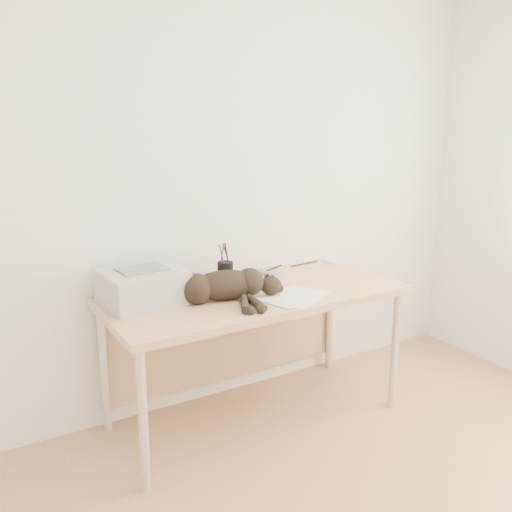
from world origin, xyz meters
TOP-DOWN VIEW (x-y plane):
  - wall_back at (0.00, 1.75)m, footprint 3.50×0.00m
  - desk at (0.00, 1.48)m, footprint 1.60×0.70m
  - printer at (-0.57, 1.53)m, footprint 0.41×0.36m
  - papers at (0.14, 1.22)m, footprint 0.41×0.36m
  - cat at (-0.21, 1.36)m, footprint 0.69×0.43m
  - mug at (-0.35, 1.67)m, footprint 0.13×0.13m
  - pen_cup at (-0.06, 1.62)m, footprint 0.09×0.09m
  - remote_grey at (0.21, 1.64)m, footprint 0.10×0.16m
  - remote_black at (0.00, 1.54)m, footprint 0.11×0.17m
  - mouse at (0.72, 1.67)m, footprint 0.11×0.14m
  - cable_tangle at (0.00, 1.70)m, footprint 1.36×0.08m

SIDE VIEW (x-z plane):
  - desk at x=0.00m, z-range 0.24..0.98m
  - papers at x=0.14m, z-range 0.74..0.75m
  - cable_tangle at x=0.00m, z-range 0.74..0.75m
  - remote_grey at x=0.21m, z-range 0.74..0.76m
  - remote_black at x=0.00m, z-range 0.74..0.76m
  - mouse at x=0.72m, z-range 0.74..0.78m
  - mug at x=-0.35m, z-range 0.74..0.83m
  - pen_cup at x=-0.06m, z-range 0.69..0.92m
  - cat at x=-0.21m, z-range 0.73..0.89m
  - printer at x=-0.57m, z-range 0.74..0.92m
  - wall_back at x=0.00m, z-range -0.45..3.05m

